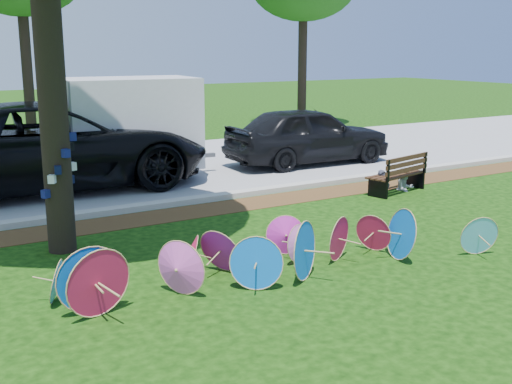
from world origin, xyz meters
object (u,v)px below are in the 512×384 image
at_px(dark_pickup, 308,135).
at_px(cargo_trailer, 130,123).
at_px(parasol_pile, 253,254).
at_px(person_left, 383,171).
at_px(park_bench, 396,174).
at_px(person_right, 406,169).
at_px(black_van, 50,146).

distance_m(dark_pickup, cargo_trailer, 5.05).
height_order(dark_pickup, cargo_trailer, cargo_trailer).
bearing_deg(parasol_pile, cargo_trailer, 82.05).
bearing_deg(parasol_pile, person_left, 31.33).
height_order(dark_pickup, park_bench, dark_pickup).
xyz_separation_m(parasol_pile, cargo_trailer, (1.07, 7.67, 1.01)).
distance_m(park_bench, person_left, 0.36).
height_order(dark_pickup, person_right, dark_pickup).
bearing_deg(cargo_trailer, dark_pickup, -0.79).
distance_m(parasol_pile, park_bench, 6.48).
distance_m(cargo_trailer, person_left, 6.19).
distance_m(parasol_pile, cargo_trailer, 7.81).
height_order(black_van, park_bench, black_van).
distance_m(dark_pickup, park_bench, 4.03).
bearing_deg(black_van, person_right, -119.76).
xyz_separation_m(dark_pickup, park_bench, (-0.41, -3.99, -0.38)).
bearing_deg(person_right, cargo_trailer, 141.49).
bearing_deg(person_left, cargo_trailer, 150.80).
bearing_deg(parasol_pile, dark_pickup, 49.76).
bearing_deg(cargo_trailer, park_bench, -39.47).
distance_m(cargo_trailer, person_right, 6.69).
relative_size(cargo_trailer, park_bench, 1.91).
xyz_separation_m(black_van, cargo_trailer, (2.00, 0.17, 0.39)).
bearing_deg(parasol_pile, park_bench, 29.34).
relative_size(park_bench, person_right, 1.63).
height_order(cargo_trailer, park_bench, cargo_trailer).
distance_m(dark_pickup, person_left, 4.02).
xyz_separation_m(black_van, dark_pickup, (6.99, -0.33, -0.20)).
bearing_deg(person_left, parasol_pile, -131.42).
height_order(parasol_pile, black_van, black_van).
bearing_deg(parasol_pile, black_van, 97.09).
bearing_deg(park_bench, person_right, -4.85).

